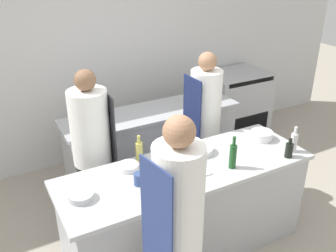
% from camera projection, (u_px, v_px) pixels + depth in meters
% --- Properties ---
extents(ground_plane, '(16.00, 16.00, 0.00)m').
position_uv_depth(ground_plane, '(185.00, 246.00, 3.63)').
color(ground_plane, '#A89E8E').
extents(wall_back, '(8.00, 0.06, 2.80)m').
position_uv_depth(wall_back, '(100.00, 54.00, 4.71)').
color(wall_back, silver).
rests_on(wall_back, ground_plane).
extents(prep_counter, '(2.27, 0.77, 0.90)m').
position_uv_depth(prep_counter, '(186.00, 209.00, 3.43)').
color(prep_counter, '#A8AAAF').
rests_on(prep_counter, ground_plane).
extents(pass_counter, '(2.12, 0.60, 0.90)m').
position_uv_depth(pass_counter, '(152.00, 145.00, 4.54)').
color(pass_counter, '#A8AAAF').
rests_on(pass_counter, ground_plane).
extents(oven_range, '(0.92, 0.70, 0.99)m').
position_uv_depth(oven_range, '(234.00, 105.00, 5.59)').
color(oven_range, '#A8AAAF').
rests_on(oven_range, ground_plane).
extents(chef_at_prep_near, '(0.36, 0.35, 1.78)m').
position_uv_depth(chef_at_prep_near, '(177.00, 239.00, 2.44)').
color(chef_at_prep_near, black).
rests_on(chef_at_prep_near, ground_plane).
extents(chef_at_stove, '(0.38, 0.36, 1.68)m').
position_uv_depth(chef_at_stove, '(93.00, 155.00, 3.54)').
color(chef_at_stove, black).
rests_on(chef_at_stove, ground_plane).
extents(chef_at_pass_far, '(0.35, 0.34, 1.67)m').
position_uv_depth(chef_at_pass_far, '(204.00, 126.00, 4.13)').
color(chef_at_pass_far, black).
rests_on(chef_at_pass_far, ground_plane).
extents(bottle_olive_oil, '(0.08, 0.08, 0.29)m').
position_uv_depth(bottle_olive_oil, '(178.00, 146.00, 3.33)').
color(bottle_olive_oil, '#2D5175').
rests_on(bottle_olive_oil, prep_counter).
extents(bottle_vinegar, '(0.06, 0.06, 0.30)m').
position_uv_depth(bottle_vinegar, '(233.00, 156.00, 3.19)').
color(bottle_vinegar, '#19471E').
rests_on(bottle_vinegar, prep_counter).
extents(bottle_wine, '(0.07, 0.07, 0.19)m').
position_uv_depth(bottle_wine, '(289.00, 150.00, 3.37)').
color(bottle_wine, black).
rests_on(bottle_wine, prep_counter).
extents(bottle_cooking_oil, '(0.06, 0.06, 0.25)m').
position_uv_depth(bottle_cooking_oil, '(294.00, 142.00, 3.45)').
color(bottle_cooking_oil, silver).
rests_on(bottle_cooking_oil, prep_counter).
extents(bottle_sauce, '(0.06, 0.06, 0.25)m').
position_uv_depth(bottle_sauce, '(139.00, 151.00, 3.29)').
color(bottle_sauce, '#B2A84C').
rests_on(bottle_sauce, prep_counter).
extents(bowl_mixing_large, '(0.19, 0.19, 0.05)m').
position_uv_depth(bowl_mixing_large, '(81.00, 196.00, 2.82)').
color(bowl_mixing_large, '#B7BABC').
rests_on(bowl_mixing_large, prep_counter).
extents(bowl_prep_small, '(0.18, 0.18, 0.05)m').
position_uv_depth(bowl_prep_small, '(128.00, 167.00, 3.20)').
color(bowl_prep_small, white).
rests_on(bowl_prep_small, prep_counter).
extents(bowl_ceramic_blue, '(0.21, 0.21, 0.08)m').
position_uv_depth(bowl_ceramic_blue, '(262.00, 135.00, 3.69)').
color(bowl_ceramic_blue, white).
rests_on(bowl_ceramic_blue, prep_counter).
extents(bowl_wooden_salad, '(0.26, 0.26, 0.06)m').
position_uv_depth(bowl_wooden_salad, '(200.00, 150.00, 3.46)').
color(bowl_wooden_salad, white).
rests_on(bowl_wooden_salad, prep_counter).
extents(cup, '(0.09, 0.09, 0.10)m').
position_uv_depth(cup, '(139.00, 179.00, 2.98)').
color(cup, '#33477F').
rests_on(cup, prep_counter).
extents(cutting_board, '(0.40, 0.24, 0.01)m').
position_uv_depth(cutting_board, '(185.00, 173.00, 3.14)').
color(cutting_board, white).
rests_on(cutting_board, prep_counter).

